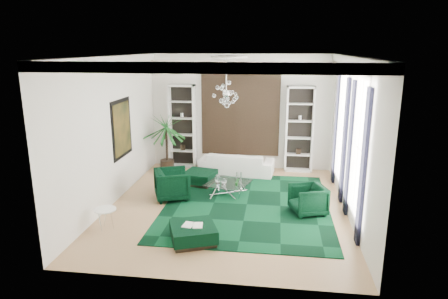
# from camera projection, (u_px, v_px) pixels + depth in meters

# --- Properties ---
(floor) EXTENTS (6.00, 7.00, 0.02)m
(floor) POSITION_uv_depth(u_px,v_px,m) (227.00, 206.00, 10.38)
(floor) COLOR tan
(floor) RESTS_ON ground
(ceiling) EXTENTS (6.00, 7.00, 0.02)m
(ceiling) POSITION_uv_depth(u_px,v_px,m) (227.00, 56.00, 9.42)
(ceiling) COLOR white
(ceiling) RESTS_ON ground
(wall_back) EXTENTS (6.00, 0.02, 3.80)m
(wall_back) POSITION_uv_depth(u_px,v_px,m) (240.00, 112.00, 13.27)
(wall_back) COLOR silver
(wall_back) RESTS_ON ground
(wall_front) EXTENTS (6.00, 0.02, 3.80)m
(wall_front) POSITION_uv_depth(u_px,v_px,m) (201.00, 180.00, 6.54)
(wall_front) COLOR silver
(wall_front) RESTS_ON ground
(wall_left) EXTENTS (0.02, 7.00, 3.80)m
(wall_left) POSITION_uv_depth(u_px,v_px,m) (112.00, 131.00, 10.29)
(wall_left) COLOR silver
(wall_left) RESTS_ON ground
(wall_right) EXTENTS (0.02, 7.00, 3.80)m
(wall_right) POSITION_uv_depth(u_px,v_px,m) (352.00, 138.00, 9.52)
(wall_right) COLOR silver
(wall_right) RESTS_ON ground
(crown_molding) EXTENTS (6.00, 7.00, 0.18)m
(crown_molding) POSITION_uv_depth(u_px,v_px,m) (227.00, 60.00, 9.45)
(crown_molding) COLOR white
(crown_molding) RESTS_ON ceiling
(ceiling_medallion) EXTENTS (0.90, 0.90, 0.05)m
(ceiling_medallion) POSITION_uv_depth(u_px,v_px,m) (229.00, 57.00, 9.72)
(ceiling_medallion) COLOR white
(ceiling_medallion) RESTS_ON ceiling
(tapestry) EXTENTS (2.50, 0.06, 2.80)m
(tapestry) POSITION_uv_depth(u_px,v_px,m) (240.00, 112.00, 13.22)
(tapestry) COLOR black
(tapestry) RESTS_ON wall_back
(shelving_left) EXTENTS (0.90, 0.38, 2.80)m
(shelving_left) POSITION_uv_depth(u_px,v_px,m) (182.00, 126.00, 13.46)
(shelving_left) COLOR white
(shelving_left) RESTS_ON floor
(shelving_right) EXTENTS (0.90, 0.38, 2.80)m
(shelving_right) POSITION_uv_depth(u_px,v_px,m) (299.00, 130.00, 12.95)
(shelving_right) COLOR white
(shelving_right) RESTS_ON floor
(painting) EXTENTS (0.04, 1.30, 1.60)m
(painting) POSITION_uv_depth(u_px,v_px,m) (122.00, 128.00, 10.87)
(painting) COLOR black
(painting) RESTS_ON wall_left
(window_near) EXTENTS (0.03, 1.10, 2.90)m
(window_near) POSITION_uv_depth(u_px,v_px,m) (359.00, 147.00, 8.66)
(window_near) COLOR white
(window_near) RESTS_ON wall_right
(curtain_near_a) EXTENTS (0.07, 0.30, 3.25)m
(curtain_near_a) POSITION_uv_depth(u_px,v_px,m) (363.00, 169.00, 7.97)
(curtain_near_a) COLOR black
(curtain_near_a) RESTS_ON floor
(curtain_near_b) EXTENTS (0.07, 0.30, 3.25)m
(curtain_near_b) POSITION_uv_depth(u_px,v_px,m) (350.00, 149.00, 9.47)
(curtain_near_b) COLOR black
(curtain_near_b) RESTS_ON floor
(window_far) EXTENTS (0.03, 1.10, 2.90)m
(window_far) POSITION_uv_depth(u_px,v_px,m) (342.00, 126.00, 10.96)
(window_far) COLOR white
(window_far) RESTS_ON wall_right
(curtain_far_a) EXTENTS (0.07, 0.30, 3.25)m
(curtain_far_a) POSITION_uv_depth(u_px,v_px,m) (344.00, 141.00, 10.28)
(curtain_far_a) COLOR black
(curtain_far_a) RESTS_ON floor
(curtain_far_b) EXTENTS (0.07, 0.30, 3.25)m
(curtain_far_b) POSITION_uv_depth(u_px,v_px,m) (336.00, 129.00, 11.77)
(curtain_far_b) COLOR black
(curtain_far_b) RESTS_ON floor
(rug) EXTENTS (4.20, 5.00, 0.02)m
(rug) POSITION_uv_depth(u_px,v_px,m) (247.00, 205.00, 10.43)
(rug) COLOR black
(rug) RESTS_ON floor
(sofa) EXTENTS (2.44, 1.14, 0.69)m
(sofa) POSITION_uv_depth(u_px,v_px,m) (237.00, 163.00, 12.92)
(sofa) COLOR white
(sofa) RESTS_ON floor
(armchair_left) EXTENTS (1.16, 1.15, 0.82)m
(armchair_left) POSITION_uv_depth(u_px,v_px,m) (172.00, 184.00, 10.79)
(armchair_left) COLOR black
(armchair_left) RESTS_ON floor
(armchair_right) EXTENTS (1.01, 0.99, 0.73)m
(armchair_right) POSITION_uv_depth(u_px,v_px,m) (308.00, 199.00, 9.82)
(armchair_right) COLOR black
(armchair_right) RESTS_ON floor
(coffee_table) EXTENTS (1.33, 1.33, 0.37)m
(coffee_table) POSITION_uv_depth(u_px,v_px,m) (228.00, 189.00, 11.08)
(coffee_table) COLOR white
(coffee_table) RESTS_ON floor
(ottoman_side) EXTENTS (1.02, 1.02, 0.38)m
(ottoman_side) POSITION_uv_depth(u_px,v_px,m) (200.00, 178.00, 11.99)
(ottoman_side) COLOR black
(ottoman_side) RESTS_ON floor
(ottoman_front) EXTENTS (1.18, 1.18, 0.37)m
(ottoman_front) POSITION_uv_depth(u_px,v_px,m) (193.00, 233.00, 8.44)
(ottoman_front) COLOR black
(ottoman_front) RESTS_ON floor
(book) EXTENTS (0.43, 0.28, 0.03)m
(book) POSITION_uv_depth(u_px,v_px,m) (193.00, 225.00, 8.39)
(book) COLOR white
(book) RESTS_ON ottoman_front
(side_table) EXTENTS (0.52, 0.52, 0.47)m
(side_table) POSITION_uv_depth(u_px,v_px,m) (106.00, 219.00, 9.01)
(side_table) COLOR white
(side_table) RESTS_ON floor
(palm) EXTENTS (1.89, 1.89, 2.45)m
(palm) POSITION_uv_depth(u_px,v_px,m) (166.00, 136.00, 12.89)
(palm) COLOR #19591E
(palm) RESTS_ON floor
(chandelier) EXTENTS (0.95, 0.95, 0.69)m
(chandelier) POSITION_uv_depth(u_px,v_px,m) (226.00, 94.00, 10.14)
(chandelier) COLOR white
(chandelier) RESTS_ON ceiling
(table_plant) EXTENTS (0.13, 0.11, 0.21)m
(table_plant) POSITION_uv_depth(u_px,v_px,m) (237.00, 182.00, 10.76)
(table_plant) COLOR #19591E
(table_plant) RESTS_ON coffee_table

